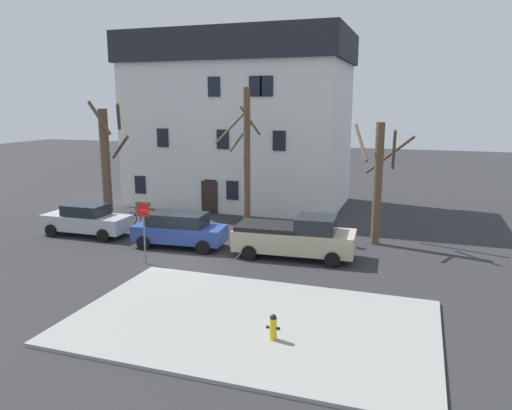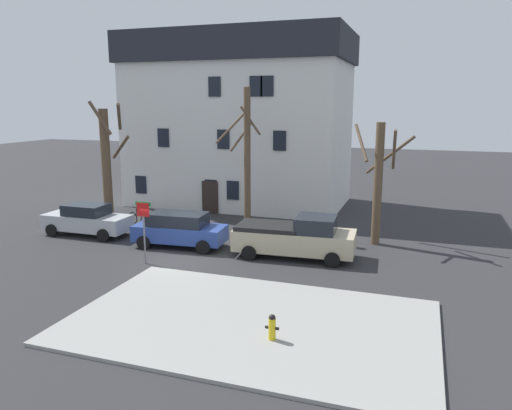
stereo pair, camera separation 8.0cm
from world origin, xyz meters
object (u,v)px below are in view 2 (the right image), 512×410
at_px(tree_bare_near, 107,162).
at_px(car_blue_wagon, 179,229).
at_px(tree_bare_mid, 247,157).
at_px(fire_hydrant, 272,327).
at_px(car_silver_sedan, 87,220).
at_px(street_sign_pole, 144,221).
at_px(bicycle_leaning, 139,219).
at_px(pickup_truck_beige, 295,237).
at_px(building_main, 240,120).
at_px(tree_bare_far, 378,180).

distance_m(tree_bare_near, car_blue_wagon, 7.86).
xyz_separation_m(tree_bare_mid, fire_hydrant, (5.24, -12.22, -3.57)).
xyz_separation_m(tree_bare_mid, car_blue_wagon, (-2.04, -4.17, -3.20)).
relative_size(car_silver_sedan, street_sign_pole, 1.70).
xyz_separation_m(car_silver_sedan, bicycle_leaning, (1.42, 2.83, -0.49)).
bearing_deg(tree_bare_near, pickup_truck_beige, -14.63).
height_order(tree_bare_near, tree_bare_mid, tree_bare_mid).
bearing_deg(fire_hydrant, car_silver_sedan, 147.19).
xyz_separation_m(tree_bare_near, tree_bare_mid, (8.55, 0.68, 0.50)).
bearing_deg(car_silver_sedan, street_sign_pole, -30.05).
distance_m(car_silver_sedan, street_sign_pole, 6.49).
height_order(pickup_truck_beige, street_sign_pole, street_sign_pole).
height_order(building_main, tree_bare_near, building_main).
bearing_deg(car_blue_wagon, building_main, 95.42).
bearing_deg(pickup_truck_beige, car_silver_sedan, 179.55).
xyz_separation_m(tree_bare_far, car_blue_wagon, (-9.17, -3.71, -2.40)).
bearing_deg(car_blue_wagon, fire_hydrant, -47.85).
bearing_deg(tree_bare_near, car_silver_sedan, -76.41).
height_order(tree_bare_near, bicycle_leaning, tree_bare_near).
relative_size(car_silver_sedan, car_blue_wagon, 1.03).
bearing_deg(tree_bare_mid, car_silver_sedan, -153.88).
xyz_separation_m(building_main, fire_hydrant, (8.36, -19.45, -5.36)).
relative_size(building_main, car_blue_wagon, 3.23).
xyz_separation_m(car_blue_wagon, bicycle_leaning, (-4.33, 3.19, -0.53)).
bearing_deg(building_main, tree_bare_near, -124.43).
height_order(tree_bare_mid, street_sign_pole, tree_bare_mid).
xyz_separation_m(building_main, car_silver_sedan, (-4.66, -11.05, -5.03)).
bearing_deg(car_silver_sedan, building_main, 67.11).
xyz_separation_m(tree_bare_near, car_silver_sedan, (0.76, -3.14, -2.75)).
height_order(tree_bare_far, car_silver_sedan, tree_bare_far).
relative_size(tree_bare_near, car_blue_wagon, 1.54).
bearing_deg(building_main, pickup_truck_beige, -58.08).
height_order(building_main, bicycle_leaning, building_main).
bearing_deg(tree_bare_near, street_sign_pole, -45.20).
height_order(street_sign_pole, bicycle_leaning, street_sign_pole).
bearing_deg(street_sign_pole, tree_bare_near, 134.80).
bearing_deg(car_silver_sedan, bicycle_leaning, 63.44).
relative_size(tree_bare_far, pickup_truck_beige, 1.08).
height_order(building_main, pickup_truck_beige, building_main).
bearing_deg(car_silver_sedan, tree_bare_mid, 26.12).
xyz_separation_m(tree_bare_far, fire_hydrant, (-1.89, -11.76, -2.76)).
height_order(car_silver_sedan, fire_hydrant, car_silver_sedan).
xyz_separation_m(tree_bare_far, bicycle_leaning, (-13.50, -0.52, -2.92)).
bearing_deg(building_main, tree_bare_mid, -66.63).
height_order(car_blue_wagon, street_sign_pole, street_sign_pole).
height_order(pickup_truck_beige, fire_hydrant, pickup_truck_beige).
height_order(tree_bare_near, car_silver_sedan, tree_bare_near).
distance_m(building_main, tree_bare_near, 9.86).
relative_size(tree_bare_near, car_silver_sedan, 1.50).
relative_size(building_main, car_silver_sedan, 3.14).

